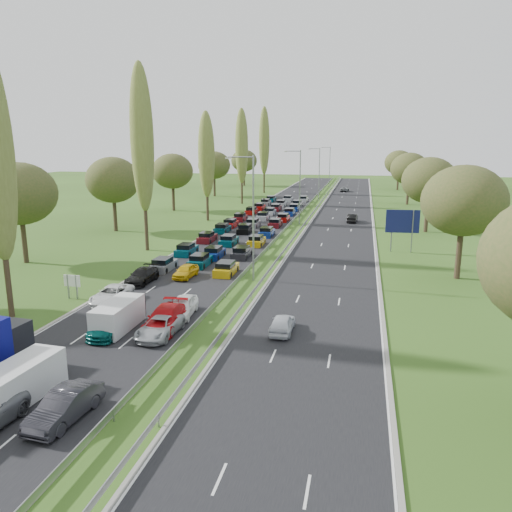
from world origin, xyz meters
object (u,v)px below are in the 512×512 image
Objects in this scene: near_car_2 at (112,295)px; white_van_front at (24,379)px; direction_sign at (403,223)px; white_van_rear at (120,315)px; near_car_3 at (142,276)px; info_sign at (72,283)px.

near_car_2 is 15.97m from white_van_front.
direction_sign is at bearing 66.10° from white_van_front.
direction_sign is (21.54, 31.08, 2.53)m from white_van_rear.
near_car_3 is 0.94× the size of white_van_rear.
near_car_3 is 12.06m from white_van_rear.
near_car_2 is 36.00m from direction_sign.
near_car_3 is at bearing 102.67° from white_van_front.
white_van_front is 10.27m from white_van_rear.
info_sign is (-3.78, 0.28, 0.67)m from near_car_2.
white_van_rear reaches higher than near_car_2.
info_sign reaches higher than white_van_front.
near_car_3 is (-0.09, 6.15, 0.00)m from near_car_2.
white_van_rear is at bearing 92.78° from white_van_front.
white_van_front is 2.39× the size of info_sign.
info_sign is (-7.26, 5.64, 0.34)m from white_van_rear.
white_van_rear is at bearing -58.58° from near_car_2.
near_car_3 is 6.97m from info_sign.
white_van_rear is (3.49, -5.36, 0.33)m from near_car_2.
info_sign is at bearing 141.71° from white_van_rear.
white_van_front is 17.41m from info_sign.
info_sign is at bearing 117.81° from white_van_front.
white_van_rear is at bearing -71.70° from near_car_3.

